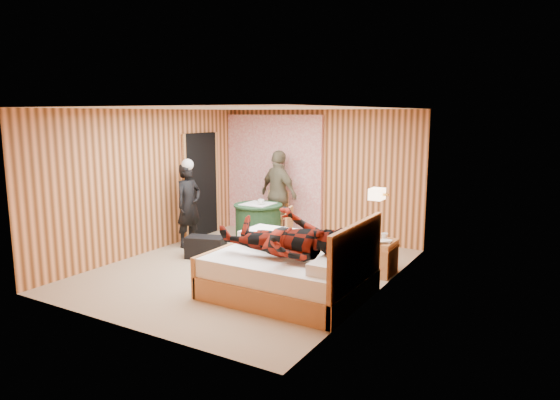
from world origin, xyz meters
The scene contains 23 objects.
floor centered at (0.00, 0.00, 0.00)m, with size 4.20×5.00×0.01m, color tan.
ceiling centered at (0.00, 0.00, 2.50)m, with size 4.20×5.00×0.01m, color white.
wall_back centered at (0.00, 2.50, 1.25)m, with size 4.20×0.02×2.50m, color #F49A5D.
wall_left centered at (-2.10, 0.00, 1.25)m, with size 0.02×5.00×2.50m, color #F49A5D.
wall_right centered at (2.10, 0.00, 1.25)m, with size 0.02×5.00×2.50m, color #F49A5D.
curtain centered at (-1.00, 2.43, 1.20)m, with size 2.20×0.08×2.40m, color silver.
doorway centered at (-2.06, 1.40, 1.02)m, with size 0.06×0.90×2.05m, color black.
wall_lamp centered at (1.92, 0.45, 1.30)m, with size 0.26×0.24×0.16m.
bed centered at (1.12, -0.59, 0.32)m, with size 2.03×1.60×1.10m.
nightstand centered at (1.88, 0.84, 0.27)m, with size 0.40×0.55×0.53m.
round_table centered at (-0.64, 1.30, 0.40)m, with size 0.89×0.89×0.79m.
chair_far centered at (-0.66, 2.00, 0.54)m, with size 0.51×0.51×0.93m.
chair_near centered at (0.14, 0.88, 0.51)m, with size 0.48×0.48×0.87m.
duffel_bag centered at (-0.98, 0.18, 0.18)m, with size 0.65×0.35×0.37m, color black.
sneaker_left centered at (-0.84, 0.84, 0.05)m, with size 0.25×0.10×0.11m, color silver.
sneaker_right centered at (-0.42, 0.69, 0.06)m, with size 0.28×0.11×0.12m, color silver.
woman_standing centered at (-1.71, 0.62, 0.77)m, with size 0.56×0.37×1.54m, color black.
man_at_table centered at (-0.64, 2.04, 0.86)m, with size 1.01×0.42×1.72m, color brown.
man_on_bed centered at (1.15, -0.82, 0.98)m, with size 1.77×0.67×0.86m, color maroon.
book_lower centered at (1.88, 0.79, 0.54)m, with size 0.17×0.22×0.02m, color silver.
book_upper centered at (1.88, 0.79, 0.56)m, with size 0.16×0.22×0.02m, color silver.
cup_nightstand centered at (1.88, 0.97, 0.57)m, with size 0.10×0.10×0.09m, color silver.
cup_table centered at (-0.54, 1.25, 0.84)m, with size 0.12×0.12×0.10m, color silver.
Camera 1 is at (4.28, -6.24, 2.42)m, focal length 32.00 mm.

